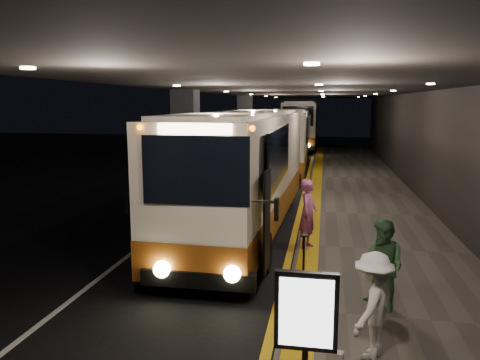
% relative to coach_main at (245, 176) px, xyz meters
% --- Properties ---
extents(ground, '(90.00, 90.00, 0.00)m').
position_rel_coach_main_xyz_m(ground, '(-0.79, -2.68, -1.72)').
color(ground, black).
extents(lane_line_white, '(0.12, 50.00, 0.01)m').
position_rel_coach_main_xyz_m(lane_line_white, '(-2.59, 2.32, -1.72)').
color(lane_line_white, silver).
rests_on(lane_line_white, ground).
extents(kerb_stripe_yellow, '(0.18, 50.00, 0.01)m').
position_rel_coach_main_xyz_m(kerb_stripe_yellow, '(1.56, 2.32, -1.72)').
color(kerb_stripe_yellow, gold).
rests_on(kerb_stripe_yellow, ground).
extents(sidewalk, '(4.50, 50.00, 0.15)m').
position_rel_coach_main_xyz_m(sidewalk, '(3.96, 2.32, -1.65)').
color(sidewalk, '#514C44').
rests_on(sidewalk, ground).
extents(tactile_strip, '(0.50, 50.00, 0.01)m').
position_rel_coach_main_xyz_m(tactile_strip, '(2.06, 2.32, -1.57)').
color(tactile_strip, gold).
rests_on(tactile_strip, sidewalk).
extents(terminal_wall, '(0.10, 50.00, 6.00)m').
position_rel_coach_main_xyz_m(terminal_wall, '(6.21, 2.32, 1.28)').
color(terminal_wall, black).
rests_on(terminal_wall, ground).
extents(support_columns, '(0.80, 24.80, 4.40)m').
position_rel_coach_main_xyz_m(support_columns, '(-2.29, 1.32, 0.48)').
color(support_columns, black).
rests_on(support_columns, ground).
extents(canopy, '(9.00, 50.00, 0.40)m').
position_rel_coach_main_xyz_m(canopy, '(1.71, 2.32, 2.88)').
color(canopy, black).
rests_on(canopy, support_columns).
extents(coach_main, '(2.76, 11.59, 3.59)m').
position_rel_coach_main_xyz_m(coach_main, '(0.00, 0.00, 0.00)').
color(coach_main, '#EEE1C7').
rests_on(coach_main, ground).
extents(coach_second, '(2.49, 11.12, 3.48)m').
position_rel_coach_main_xyz_m(coach_second, '(0.23, 13.16, -0.05)').
color(coach_second, '#EEE1C7').
rests_on(coach_second, ground).
extents(coach_third, '(2.67, 12.65, 3.98)m').
position_rel_coach_main_xyz_m(coach_third, '(0.36, 27.90, 0.19)').
color(coach_third, '#EEE1C7').
rests_on(coach_third, ground).
extents(passenger_boarding, '(0.61, 0.77, 1.85)m').
position_rel_coach_main_xyz_m(passenger_boarding, '(2.01, -2.01, -0.65)').
color(passenger_boarding, '#AD5183').
rests_on(passenger_boarding, sidewalk).
extents(passenger_waiting_green, '(0.92, 0.96, 1.69)m').
position_rel_coach_main_xyz_m(passenger_waiting_green, '(3.52, -5.49, -0.73)').
color(passenger_waiting_green, '#38663C').
rests_on(passenger_waiting_green, sidewalk).
extents(passenger_waiting_white, '(0.92, 1.16, 1.63)m').
position_rel_coach_main_xyz_m(passenger_waiting_white, '(3.16, -7.26, -0.76)').
color(passenger_waiting_white, silver).
rests_on(passenger_waiting_white, sidewalk).
extents(info_sign, '(0.81, 0.12, 1.71)m').
position_rel_coach_main_xyz_m(info_sign, '(2.21, -8.44, -0.42)').
color(info_sign, black).
rests_on(info_sign, sidewalk).
extents(stanchion_post, '(0.05, 0.05, 0.99)m').
position_rel_coach_main_xyz_m(stanchion_post, '(2.01, -4.28, -1.08)').
color(stanchion_post, black).
rests_on(stanchion_post, sidewalk).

